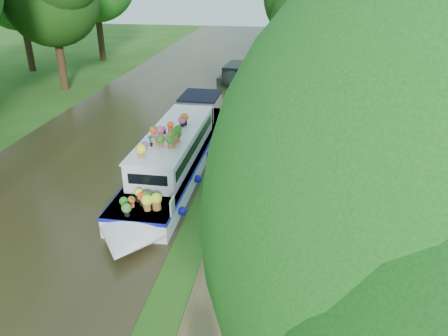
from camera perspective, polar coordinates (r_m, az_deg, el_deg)
ground at (r=16.39m, az=-0.49°, el=-4.15°), size 100.00×100.00×0.00m
canal_water at (r=18.27m, az=-19.39°, el=-2.41°), size 10.00×100.00×0.02m
towpath at (r=16.25m, az=3.70°, el=-4.43°), size 2.20×100.00×0.03m
plant_boat at (r=18.22m, az=-6.43°, el=1.81°), size 2.29×13.52×2.31m
tree_near_overhang at (r=17.27m, az=14.57°, el=19.68°), size 5.52×5.28×8.99m
second_boat at (r=34.05m, az=1.52°, el=12.30°), size 2.18×6.12×1.16m
pedestrian_pink at (r=33.53m, az=7.94°, el=12.77°), size 0.81×0.66×1.91m
pedestrian_dark at (r=35.39m, az=7.99°, el=13.31°), size 1.10×1.05×1.78m
verge_plant at (r=20.80m, az=1.31°, el=3.00°), size 0.34×0.30×0.37m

